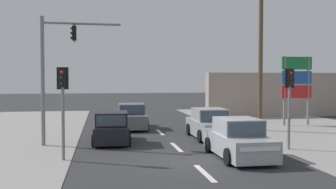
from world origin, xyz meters
name	(u,v)px	position (x,y,z in m)	size (l,w,h in m)	color
ground_plane	(191,161)	(0.00, 0.00, 0.00)	(140.00, 140.00, 0.00)	#303033
lane_dash_near	(205,173)	(0.00, -2.00, 0.00)	(0.20, 2.40, 0.01)	silver
lane_dash_mid	(176,147)	(0.00, 3.00, 0.00)	(0.20, 2.40, 0.01)	silver
lane_dash_far	(160,132)	(0.00, 8.00, 0.00)	(0.20, 2.40, 0.01)	silver
utility_pole_midground_right	(261,49)	(6.00, 7.67, 4.89)	(1.80, 0.26, 9.30)	brown
traffic_signal_mast	(55,63)	(-5.49, 4.40, 3.83)	(3.69, 0.44, 6.00)	slate
pedestal_signal_right_kerb	(289,95)	(4.75, 1.53, 2.42)	(0.44, 0.29, 3.56)	slate
pedestal_signal_left_kerb	(63,97)	(-4.80, 0.83, 2.42)	(0.44, 0.30, 3.56)	slate
shopping_plaza_sign	(297,81)	(9.44, 9.82, 2.98)	(2.10, 0.16, 4.60)	slate
shopfront_wall_far	(277,95)	(11.00, 16.00, 1.80)	(12.00, 1.00, 3.60)	#A39384
sedan_oncoming_mid	(131,117)	(-1.51, 10.07, 0.70)	(1.95, 4.27, 1.56)	slate
sedan_receding_far	(210,125)	(2.24, 5.35, 0.70)	(1.90, 4.24, 1.56)	#A3A8AD
hatchback_kerbside_parked	(112,129)	(-2.87, 4.68, 0.70)	(1.90, 3.70, 1.53)	black
sedan_crossing_left	(238,140)	(1.97, 0.25, 0.70)	(1.90, 4.24, 1.56)	#A3A8AD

